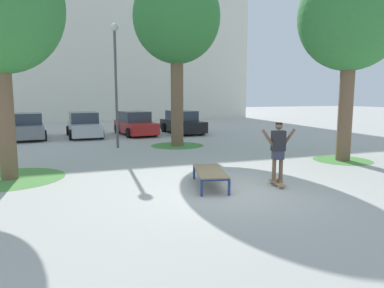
# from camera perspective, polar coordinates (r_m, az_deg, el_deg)

# --- Properties ---
(ground_plane) EXTENTS (120.00, 120.00, 0.00)m
(ground_plane) POSITION_cam_1_polar(r_m,az_deg,el_deg) (9.36, 7.12, -7.73)
(ground_plane) COLOR #B7B5AD
(building_facade) EXTENTS (30.66, 4.00, 15.65)m
(building_facade) POSITION_cam_1_polar(r_m,az_deg,el_deg) (38.18, -14.11, 15.71)
(building_facade) COLOR silver
(building_facade) RESTS_ON ground
(skate_box) EXTENTS (1.19, 2.03, 0.46)m
(skate_box) POSITION_cam_1_polar(r_m,az_deg,el_deg) (9.71, 2.96, -4.58)
(skate_box) COLOR navy
(skate_box) RESTS_ON ground
(skateboard) EXTENTS (0.32, 0.82, 0.09)m
(skateboard) POSITION_cam_1_polar(r_m,az_deg,el_deg) (10.14, 13.71, -6.22)
(skateboard) COLOR #9E754C
(skateboard) RESTS_ON ground
(skater) EXTENTS (1.00, 0.33, 1.69)m
(skater) POSITION_cam_1_polar(r_m,az_deg,el_deg) (9.95, 13.90, -0.65)
(skater) COLOR brown
(skater) RESTS_ON skateboard
(grass_patch_near_left) EXTENTS (3.20, 3.20, 0.01)m
(grass_patch_near_left) POSITION_cam_1_polar(r_m,az_deg,el_deg) (12.05, -27.59, -5.02)
(grass_patch_near_left) COLOR #519342
(grass_patch_near_left) RESTS_ON ground
(tree_near_right) EXTENTS (3.87, 3.87, 7.49)m
(tree_near_right) POSITION_cam_1_polar(r_m,az_deg,el_deg) (14.94, 24.57, 18.37)
(tree_near_right) COLOR brown
(tree_near_right) RESTS_ON ground
(grass_patch_near_right) EXTENTS (2.21, 2.21, 0.01)m
(grass_patch_near_right) POSITION_cam_1_polar(r_m,az_deg,el_deg) (14.88, 23.37, -2.44)
(grass_patch_near_right) COLOR #519342
(grass_patch_near_right) RESTS_ON ground
(tree_mid_back) EXTENTS (4.22, 4.22, 8.48)m
(tree_mid_back) POSITION_cam_1_polar(r_m,az_deg,el_deg) (17.87, -2.53, 19.76)
(tree_mid_back) COLOR brown
(tree_mid_back) RESTS_ON ground
(grass_patch_mid_back) EXTENTS (2.67, 2.67, 0.01)m
(grass_patch_mid_back) POSITION_cam_1_polar(r_m,az_deg,el_deg) (17.67, -2.41, -0.24)
(grass_patch_mid_back) COLOR #47893D
(grass_patch_mid_back) RESTS_ON ground
(car_grey) EXTENTS (2.22, 4.34, 1.50)m
(car_grey) POSITION_cam_1_polar(r_m,az_deg,el_deg) (22.48, -25.31, 2.52)
(car_grey) COLOR slate
(car_grey) RESTS_ON ground
(car_silver) EXTENTS (2.10, 4.29, 1.50)m
(car_silver) POSITION_cam_1_polar(r_m,az_deg,el_deg) (22.30, -17.24, 2.89)
(car_silver) COLOR #B7BABF
(car_silver) RESTS_ON ground
(car_red) EXTENTS (2.32, 4.39, 1.50)m
(car_red) POSITION_cam_1_polar(r_m,az_deg,el_deg) (22.69, -9.27, 3.22)
(car_red) COLOR red
(car_red) RESTS_ON ground
(car_black) EXTENTS (2.21, 4.34, 1.50)m
(car_black) POSITION_cam_1_polar(r_m,az_deg,el_deg) (23.40, -1.61, 3.47)
(car_black) COLOR black
(car_black) RESTS_ON ground
(light_post) EXTENTS (0.36, 0.36, 5.83)m
(light_post) POSITION_cam_1_polar(r_m,az_deg,el_deg) (17.16, -12.40, 12.13)
(light_post) COLOR #4C4C51
(light_post) RESTS_ON ground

